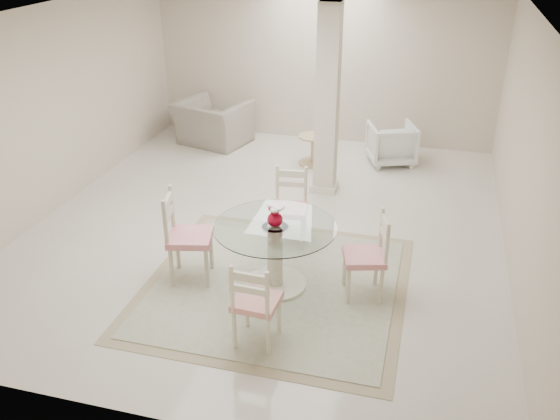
% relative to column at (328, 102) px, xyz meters
% --- Properties ---
extents(ground, '(7.00, 7.00, 0.00)m').
position_rel_column_xyz_m(ground, '(-0.50, -1.30, -1.35)').
color(ground, silver).
rests_on(ground, ground).
extents(room_shell, '(6.02, 7.02, 2.71)m').
position_rel_column_xyz_m(room_shell, '(-0.50, -1.30, 0.51)').
color(room_shell, beige).
rests_on(room_shell, ground).
extents(column, '(0.30, 0.30, 2.70)m').
position_rel_column_xyz_m(column, '(0.00, 0.00, 0.00)').
color(column, beige).
rests_on(column, ground).
extents(area_rug, '(2.84, 2.84, 0.02)m').
position_rel_column_xyz_m(area_rug, '(-0.03, -2.68, -1.34)').
color(area_rug, tan).
rests_on(area_rug, ground).
extents(dining_table, '(1.31, 1.31, 0.76)m').
position_rel_column_xyz_m(dining_table, '(-0.03, -2.68, -0.96)').
color(dining_table, '#F2E2C7').
rests_on(dining_table, ground).
extents(red_vase, '(0.19, 0.18, 0.25)m').
position_rel_column_xyz_m(red_vase, '(-0.02, -2.69, -0.46)').
color(red_vase, '#A8051F').
rests_on(red_vase, dining_table).
extents(dining_chair_east, '(0.52, 0.52, 1.06)m').
position_rel_column_xyz_m(dining_chair_east, '(0.99, -2.58, -0.79)').
color(dining_chair_east, beige).
rests_on(dining_chair_east, ground).
extents(dining_chair_north, '(0.48, 0.48, 1.07)m').
position_rel_column_xyz_m(dining_chair_north, '(-0.12, -1.67, -0.79)').
color(dining_chair_north, beige).
rests_on(dining_chair_north, ground).
extents(dining_chair_west, '(0.57, 0.57, 1.17)m').
position_rel_column_xyz_m(dining_chair_west, '(-1.05, -2.78, -0.73)').
color(dining_chair_west, beige).
rests_on(dining_chair_west, ground).
extents(dining_chair_south, '(0.43, 0.43, 1.02)m').
position_rel_column_xyz_m(dining_chair_south, '(0.05, -3.70, -0.81)').
color(dining_chair_south, '#EFE9C4').
rests_on(dining_chair_south, ground).
extents(recliner_taupe, '(1.42, 1.31, 0.77)m').
position_rel_column_xyz_m(recliner_taupe, '(-2.31, 1.45, -0.97)').
color(recliner_taupe, '#9C9681').
rests_on(recliner_taupe, ground).
extents(armchair_white, '(0.92, 0.93, 0.67)m').
position_rel_column_xyz_m(armchair_white, '(0.84, 1.33, -1.02)').
color(armchair_white, white).
rests_on(armchair_white, ground).
extents(side_table, '(0.47, 0.47, 0.49)m').
position_rel_column_xyz_m(side_table, '(-0.39, 0.94, -1.12)').
color(side_table, tan).
rests_on(side_table, ground).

